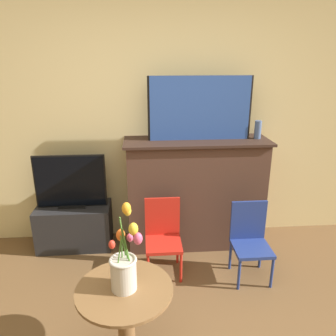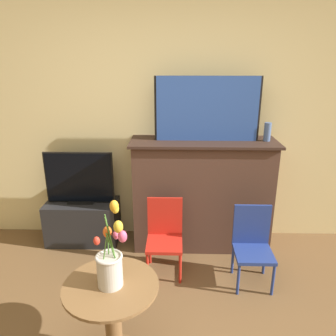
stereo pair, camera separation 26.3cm
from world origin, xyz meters
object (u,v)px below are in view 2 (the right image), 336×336
painting (207,109)px  tv_monitor (79,179)px  chair_red (165,233)px  chair_blue (252,242)px  vase_tulips (111,261)px

painting → tv_monitor: painting is taller
tv_monitor → chair_red: size_ratio=1.02×
chair_red → painting: bearing=50.4°
chair_red → chair_blue: size_ratio=1.00×
painting → vase_tulips: size_ratio=1.91×
painting → chair_red: size_ratio=1.44×
painting → chair_red: painting is taller
chair_blue → vase_tulips: vase_tulips is taller
painting → vase_tulips: (-0.68, -1.43, -0.70)m
tv_monitor → chair_blue: (1.67, -0.62, -0.34)m
chair_red → tv_monitor: bearing=151.6°
painting → tv_monitor: size_ratio=1.42×
painting → chair_blue: 1.28m
tv_monitor → painting: bearing=-0.6°
chair_blue → vase_tulips: 1.39m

